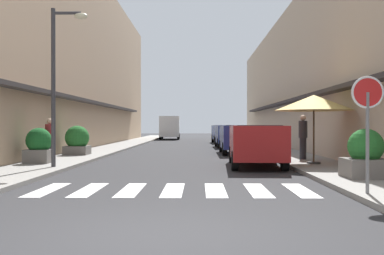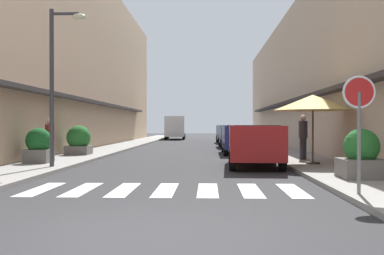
# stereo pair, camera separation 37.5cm
# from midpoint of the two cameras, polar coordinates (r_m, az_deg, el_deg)

# --- Properties ---
(ground_plane) EXTENTS (105.59, 105.59, 0.00)m
(ground_plane) POSITION_cam_midpoint_polar(r_m,az_deg,el_deg) (25.02, -0.84, -3.05)
(ground_plane) COLOR #2B2B2D
(sidewalk_left) EXTENTS (2.25, 67.19, 0.12)m
(sidewalk_left) POSITION_cam_midpoint_polar(r_m,az_deg,el_deg) (25.61, -11.59, -2.85)
(sidewalk_left) COLOR gray
(sidewalk_left) RESTS_ON ground_plane
(sidewalk_right) EXTENTS (2.25, 67.19, 0.12)m
(sidewalk_right) POSITION_cam_midpoint_polar(r_m,az_deg,el_deg) (25.32, 10.03, -2.88)
(sidewalk_right) COLOR gray
(sidewalk_right) RESTS_ON ground_plane
(building_row_left) EXTENTS (5.50, 45.20, 11.33)m
(building_row_left) POSITION_cam_midpoint_polar(r_m,az_deg,el_deg) (28.22, -18.26, 8.84)
(building_row_left) COLOR tan
(building_row_left) RESTS_ON ground_plane
(building_row_right) EXTENTS (5.50, 45.20, 8.57)m
(building_row_right) POSITION_cam_midpoint_polar(r_m,az_deg,el_deg) (27.59, 17.07, 6.16)
(building_row_right) COLOR #C6B299
(building_row_right) RESTS_ON ground_plane
(crosswalk) EXTENTS (6.15, 2.20, 0.01)m
(crosswalk) POSITION_cam_midpoint_polar(r_m,az_deg,el_deg) (10.03, -3.53, -8.09)
(crosswalk) COLOR silver
(crosswalk) RESTS_ON ground_plane
(parked_car_near) EXTENTS (1.96, 4.42, 1.47)m
(parked_car_near) POSITION_cam_midpoint_polar(r_m,az_deg,el_deg) (15.67, 7.61, -1.70)
(parked_car_near) COLOR maroon
(parked_car_near) RESTS_ON ground_plane
(parked_car_mid) EXTENTS (1.81, 4.39, 1.47)m
(parked_car_mid) POSITION_cam_midpoint_polar(r_m,az_deg,el_deg) (22.60, 5.56, -1.08)
(parked_car_mid) COLOR navy
(parked_car_mid) RESTS_ON ground_plane
(parked_car_far) EXTENTS (1.88, 3.94, 1.47)m
(parked_car_far) POSITION_cam_midpoint_polar(r_m,az_deg,el_deg) (28.90, 4.55, -0.78)
(parked_car_far) COLOR navy
(parked_car_far) RESTS_ON ground_plane
(parked_car_distant) EXTENTS (1.94, 4.10, 1.47)m
(parked_car_distant) POSITION_cam_midpoint_polar(r_m,az_deg,el_deg) (35.75, 3.85, -0.56)
(parked_car_distant) COLOR navy
(parked_car_distant) RESTS_ON ground_plane
(delivery_van) EXTENTS (2.14, 5.46, 2.37)m
(delivery_van) POSITION_cam_midpoint_polar(r_m,az_deg,el_deg) (45.60, -3.12, 0.24)
(delivery_van) COLOR silver
(delivery_van) RESTS_ON ground_plane
(round_street_sign) EXTENTS (0.65, 0.07, 2.33)m
(round_street_sign) POSITION_cam_midpoint_polar(r_m,az_deg,el_deg) (9.33, 20.70, 2.89)
(round_street_sign) COLOR slate
(round_street_sign) RESTS_ON sidewalk_right
(street_lamp) EXTENTS (1.19, 0.28, 5.13)m
(street_lamp) POSITION_cam_midpoint_polar(r_m,az_deg,el_deg) (15.06, -17.49, 7.17)
(street_lamp) COLOR #38383D
(street_lamp) RESTS_ON sidewalk_left
(cafe_umbrella) EXTENTS (2.76, 2.76, 2.41)m
(cafe_umbrella) POSITION_cam_midpoint_polar(r_m,az_deg,el_deg) (16.02, 14.84, 3.09)
(cafe_umbrella) COLOR #262626
(cafe_umbrella) RESTS_ON sidewalk_right
(planter_corner) EXTENTS (1.08, 1.08, 1.26)m
(planter_corner) POSITION_cam_midpoint_polar(r_m,az_deg,el_deg) (12.13, 20.73, -3.43)
(planter_corner) COLOR slate
(planter_corner) RESTS_ON sidewalk_right
(planter_midblock) EXTENTS (0.91, 0.91, 1.26)m
(planter_midblock) POSITION_cam_midpoint_polar(r_m,az_deg,el_deg) (16.73, -19.81, -2.22)
(planter_midblock) COLOR slate
(planter_midblock) RESTS_ON sidewalk_left
(planter_far) EXTENTS (1.09, 1.09, 1.33)m
(planter_far) POSITION_cam_midpoint_polar(r_m,az_deg,el_deg) (20.86, -15.14, -1.67)
(planter_far) COLOR slate
(planter_far) RESTS_ON sidewalk_left
(pedestrian_walking_near) EXTENTS (0.34, 0.34, 1.60)m
(pedestrian_walking_near) POSITION_cam_midpoint_polar(r_m,az_deg,el_deg) (17.24, -18.52, -1.42)
(pedestrian_walking_near) COLOR #282B33
(pedestrian_walking_near) RESTS_ON sidewalk_left
(pedestrian_walking_far) EXTENTS (0.34, 0.34, 1.75)m
(pedestrian_walking_far) POSITION_cam_midpoint_polar(r_m,az_deg,el_deg) (17.85, 13.59, -1.06)
(pedestrian_walking_far) COLOR #282B33
(pedestrian_walking_far) RESTS_ON sidewalk_right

